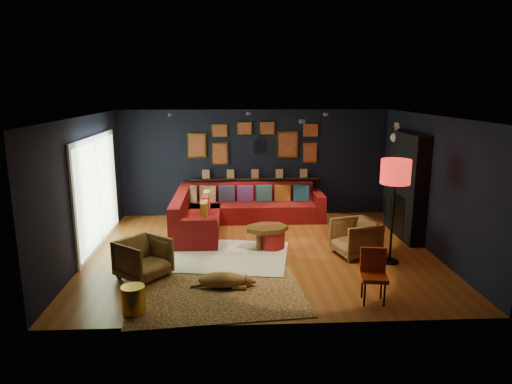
{
  "coord_description": "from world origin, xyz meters",
  "views": [
    {
      "loc": [
        -0.55,
        -8.3,
        3.09
      ],
      "look_at": [
        -0.1,
        0.3,
        1.13
      ],
      "focal_mm": 32.0,
      "sensor_mm": 36.0,
      "label": 1
    }
  ],
  "objects_px": {
    "armchair_left": "(143,257)",
    "gold_stool": "(134,300)",
    "sectional": "(230,212)",
    "dog": "(222,277)",
    "pouf": "(271,239)",
    "floor_lamp": "(395,176)",
    "orange_chair": "(374,271)",
    "armchair_right": "(355,236)",
    "coffee_table": "(267,231)"
  },
  "relations": [
    {
      "from": "sectional",
      "to": "floor_lamp",
      "type": "xyz_separation_m",
      "value": [
        2.9,
        -2.44,
        1.28
      ]
    },
    {
      "from": "sectional",
      "to": "dog",
      "type": "height_order",
      "value": "sectional"
    },
    {
      "from": "coffee_table",
      "to": "orange_chair",
      "type": "height_order",
      "value": "orange_chair"
    },
    {
      "from": "sectional",
      "to": "armchair_left",
      "type": "xyz_separation_m",
      "value": [
        -1.43,
        -2.91,
        0.05
      ]
    },
    {
      "from": "pouf",
      "to": "floor_lamp",
      "type": "relative_size",
      "value": 0.28
    },
    {
      "from": "pouf",
      "to": "orange_chair",
      "type": "xyz_separation_m",
      "value": [
        1.31,
        -2.31,
        0.26
      ]
    },
    {
      "from": "armchair_left",
      "to": "orange_chair",
      "type": "xyz_separation_m",
      "value": [
        3.55,
        -1.01,
        0.09
      ]
    },
    {
      "from": "armchair_right",
      "to": "dog",
      "type": "bearing_deg",
      "value": -77.9
    },
    {
      "from": "sectional",
      "to": "floor_lamp",
      "type": "height_order",
      "value": "floor_lamp"
    },
    {
      "from": "armchair_right",
      "to": "gold_stool",
      "type": "distance_m",
      "value": 4.26
    },
    {
      "from": "pouf",
      "to": "gold_stool",
      "type": "xyz_separation_m",
      "value": [
        -2.15,
        -2.55,
        -0.0
      ]
    },
    {
      "from": "orange_chair",
      "to": "dog",
      "type": "distance_m",
      "value": 2.33
    },
    {
      "from": "sectional",
      "to": "dog",
      "type": "relative_size",
      "value": 3.27
    },
    {
      "from": "sectional",
      "to": "armchair_left",
      "type": "bearing_deg",
      "value": -116.18
    },
    {
      "from": "coffee_table",
      "to": "floor_lamp",
      "type": "xyz_separation_m",
      "value": [
        2.18,
        -0.81,
        1.23
      ]
    },
    {
      "from": "pouf",
      "to": "armchair_right",
      "type": "distance_m",
      "value": 1.62
    },
    {
      "from": "dog",
      "to": "armchair_left",
      "type": "bearing_deg",
      "value": 163.21
    },
    {
      "from": "floor_lamp",
      "to": "armchair_right",
      "type": "bearing_deg",
      "value": 144.49
    },
    {
      "from": "pouf",
      "to": "gold_stool",
      "type": "bearing_deg",
      "value": -130.14
    },
    {
      "from": "dog",
      "to": "armchair_right",
      "type": "bearing_deg",
      "value": 30.7
    },
    {
      "from": "armchair_left",
      "to": "gold_stool",
      "type": "relative_size",
      "value": 1.82
    },
    {
      "from": "coffee_table",
      "to": "orange_chair",
      "type": "distance_m",
      "value": 2.69
    },
    {
      "from": "armchair_left",
      "to": "gold_stool",
      "type": "xyz_separation_m",
      "value": [
        0.09,
        -1.25,
        -0.17
      ]
    },
    {
      "from": "sectional",
      "to": "gold_stool",
      "type": "xyz_separation_m",
      "value": [
        -1.34,
        -4.16,
        -0.12
      ]
    },
    {
      "from": "floor_lamp",
      "to": "gold_stool",
      "type": "bearing_deg",
      "value": -157.92
    },
    {
      "from": "pouf",
      "to": "armchair_left",
      "type": "bearing_deg",
      "value": -149.97
    },
    {
      "from": "pouf",
      "to": "orange_chair",
      "type": "height_order",
      "value": "orange_chair"
    },
    {
      "from": "pouf",
      "to": "armchair_left",
      "type": "distance_m",
      "value": 2.6
    },
    {
      "from": "armchair_right",
      "to": "orange_chair",
      "type": "relative_size",
      "value": 0.95
    },
    {
      "from": "floor_lamp",
      "to": "dog",
      "type": "distance_m",
      "value": 3.47
    },
    {
      "from": "gold_stool",
      "to": "pouf",
      "type": "bearing_deg",
      "value": 49.86
    },
    {
      "from": "armchair_left",
      "to": "orange_chair",
      "type": "height_order",
      "value": "orange_chair"
    },
    {
      "from": "orange_chair",
      "to": "pouf",
      "type": "bearing_deg",
      "value": 128.38
    },
    {
      "from": "gold_stool",
      "to": "orange_chair",
      "type": "xyz_separation_m",
      "value": [
        3.46,
        0.24,
        0.26
      ]
    },
    {
      "from": "floor_lamp",
      "to": "dog",
      "type": "bearing_deg",
      "value": -162.9
    },
    {
      "from": "sectional",
      "to": "pouf",
      "type": "height_order",
      "value": "sectional"
    },
    {
      "from": "orange_chair",
      "to": "gold_stool",
      "type": "bearing_deg",
      "value": -167.22
    },
    {
      "from": "sectional",
      "to": "dog",
      "type": "bearing_deg",
      "value": -92.04
    },
    {
      "from": "orange_chair",
      "to": "coffee_table",
      "type": "bearing_deg",
      "value": 130.33
    },
    {
      "from": "pouf",
      "to": "gold_stool",
      "type": "distance_m",
      "value": 3.34
    },
    {
      "from": "orange_chair",
      "to": "sectional",
      "type": "bearing_deg",
      "value": 127.29
    },
    {
      "from": "sectional",
      "to": "coffee_table",
      "type": "xyz_separation_m",
      "value": [
        0.72,
        -1.62,
        0.06
      ]
    },
    {
      "from": "gold_stool",
      "to": "dog",
      "type": "relative_size",
      "value": 0.39
    },
    {
      "from": "armchair_left",
      "to": "dog",
      "type": "bearing_deg",
      "value": -71.02
    },
    {
      "from": "gold_stool",
      "to": "floor_lamp",
      "type": "relative_size",
      "value": 0.22
    },
    {
      "from": "floor_lamp",
      "to": "pouf",
      "type": "bearing_deg",
      "value": 158.29
    },
    {
      "from": "armchair_left",
      "to": "dog",
      "type": "xyz_separation_m",
      "value": [
        1.31,
        -0.46,
        -0.19
      ]
    },
    {
      "from": "sectional",
      "to": "gold_stool",
      "type": "height_order",
      "value": "sectional"
    },
    {
      "from": "pouf",
      "to": "dog",
      "type": "distance_m",
      "value": 1.99
    },
    {
      "from": "floor_lamp",
      "to": "sectional",
      "type": "bearing_deg",
      "value": 139.95
    }
  ]
}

